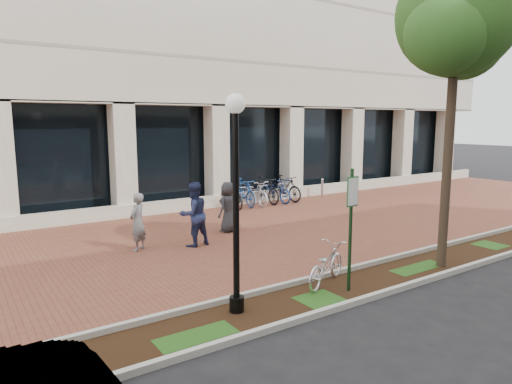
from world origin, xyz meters
TOP-DOWN VIEW (x-y plane):
  - ground at (0.00, 0.00)m, footprint 120.00×120.00m
  - brick_plaza at (0.00, 0.00)m, footprint 40.00×9.00m
  - planting_strip at (0.00, -5.25)m, footprint 40.00×1.50m
  - curb_plaza_side at (0.00, -4.50)m, footprint 40.00×0.12m
  - curb_street_side at (0.00, -6.00)m, footprint 40.00×0.12m
  - parking_sign at (-0.62, -5.41)m, footprint 0.34×0.07m
  - lamppost at (-3.13, -4.97)m, footprint 0.36×0.36m
  - street_tree at (2.52, -5.47)m, footprint 3.30×2.75m
  - locked_bicycle at (-0.74, -4.82)m, footprint 1.79×1.23m
  - pedestrian_left at (-3.22, 0.07)m, footprint 0.70×0.67m
  - pedestrian_mid at (-1.73, -0.39)m, footprint 0.98×0.81m
  - pedestrian_right at (-0.05, 0.53)m, footprint 0.95×0.82m
  - bollard at (6.97, 3.79)m, footprint 0.12×0.12m
  - bike_rack_cluster at (3.59, 4.05)m, footprint 3.63×2.08m

SIDE VIEW (x-z plane):
  - ground at x=0.00m, z-range 0.00..0.00m
  - brick_plaza at x=0.00m, z-range 0.00..0.01m
  - planting_strip at x=0.00m, z-range 0.00..0.01m
  - curb_plaza_side at x=0.00m, z-range 0.00..0.12m
  - curb_street_side at x=0.00m, z-range 0.00..0.12m
  - locked_bicycle at x=-0.74m, z-range 0.00..0.89m
  - bollard at x=6.97m, z-range 0.01..0.92m
  - bike_rack_cluster at x=3.59m, z-range -0.03..1.14m
  - pedestrian_left at x=-3.22m, z-range 0.00..1.61m
  - pedestrian_right at x=-0.05m, z-range 0.00..1.63m
  - pedestrian_mid at x=-1.73m, z-range 0.00..1.85m
  - parking_sign at x=-0.62m, z-range 0.34..2.94m
  - lamppost at x=-3.13m, z-range 0.27..4.30m
  - street_tree at x=2.52m, z-range 2.08..9.37m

